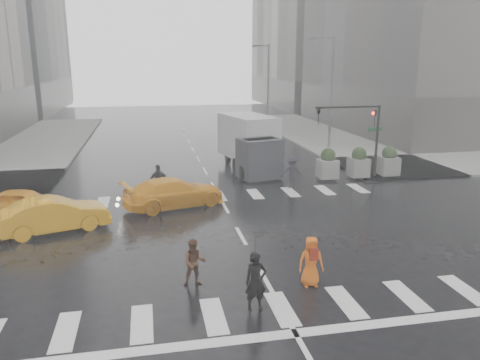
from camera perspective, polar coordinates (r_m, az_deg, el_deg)
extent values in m
plane|color=black|center=(19.47, 0.13, -6.81)|extent=(120.00, 120.00, 0.00)
cube|color=slate|center=(42.75, 21.65, 3.94)|extent=(35.00, 35.00, 0.15)
cube|color=#312E2B|center=(55.62, 24.91, 8.01)|extent=(26.05, 26.05, 4.40)
cube|color=#312E2B|center=(80.83, 12.73, 10.52)|extent=(26.05, 26.05, 4.40)
cylinder|color=black|center=(29.55, 16.33, 4.44)|extent=(0.16, 0.16, 4.50)
cylinder|color=black|center=(28.41, 13.01, 8.65)|extent=(4.00, 0.12, 0.12)
imported|color=black|center=(29.24, 16.09, 7.23)|extent=(0.16, 0.20, 1.00)
imported|color=black|center=(27.78, 9.53, 7.66)|extent=(0.16, 0.20, 1.00)
sphere|color=#FF190C|center=(29.16, 15.95, 7.82)|extent=(0.20, 0.20, 0.20)
cube|color=#0B5120|center=(29.71, 16.16, 5.96)|extent=(0.90, 0.03, 0.22)
cylinder|color=#59595B|center=(38.75, 11.05, 10.31)|extent=(0.20, 0.20, 9.00)
cylinder|color=#59595B|center=(38.38, 10.07, 16.75)|extent=(1.80, 0.12, 0.12)
cube|color=#59595B|center=(38.06, 8.74, 16.67)|extent=(0.50, 0.22, 0.15)
cylinder|color=#59595B|center=(57.74, 3.44, 11.76)|extent=(0.20, 0.20, 9.00)
cylinder|color=#59595B|center=(57.49, 2.60, 16.05)|extent=(1.80, 0.12, 0.12)
cube|color=#59595B|center=(57.28, 1.69, 15.96)|extent=(0.50, 0.22, 0.15)
cube|color=slate|center=(28.78, 10.62, 1.37)|extent=(1.10, 1.10, 1.10)
sphere|color=black|center=(28.62, 10.69, 2.93)|extent=(0.90, 0.90, 0.90)
cube|color=slate|center=(29.58, 14.22, 1.52)|extent=(1.10, 1.10, 1.10)
sphere|color=black|center=(29.42, 14.32, 3.04)|extent=(0.90, 0.90, 0.90)
cube|color=slate|center=(30.48, 17.62, 1.66)|extent=(1.10, 1.10, 1.10)
sphere|color=black|center=(30.33, 17.74, 3.13)|extent=(0.90, 0.90, 0.90)
imported|color=black|center=(13.72, 1.94, -12.25)|extent=(0.67, 0.46, 1.76)
imported|color=black|center=(13.26, 1.98, -7.95)|extent=(1.02, 1.04, 0.88)
imported|color=#472919|center=(15.20, -5.56, -10.00)|extent=(0.75, 0.59, 1.55)
imported|color=orange|center=(15.26, 8.65, -9.79)|extent=(0.85, 0.60, 1.65)
cube|color=maroon|center=(14.98, 8.93, -8.92)|extent=(0.29, 0.19, 0.40)
imported|color=black|center=(24.75, -9.88, -0.20)|extent=(1.14, 0.79, 1.81)
imported|color=black|center=(26.58, 6.33, 0.96)|extent=(1.33, 0.96, 1.84)
imported|color=#FFA40D|center=(23.96, -24.86, -2.51)|extent=(3.95, 2.21, 1.27)
imported|color=#FFA40D|center=(21.24, -21.70, -3.96)|extent=(4.70, 2.85, 1.46)
imported|color=#FFA40D|center=(23.28, -8.05, -1.51)|extent=(4.84, 3.28, 1.45)
cube|color=silver|center=(31.40, 0.98, 5.35)|extent=(2.50, 4.79, 2.81)
cube|color=#2D2E32|center=(28.35, 2.40, 2.66)|extent=(2.39, 1.87, 2.39)
cube|color=black|center=(28.22, 2.42, 4.10)|extent=(2.08, 0.94, 0.94)
cylinder|color=black|center=(28.10, 0.32, 0.82)|extent=(0.29, 0.94, 0.94)
cylinder|color=black|center=(28.61, 4.61, 1.02)|extent=(0.29, 0.94, 0.94)
cylinder|color=black|center=(30.29, -0.55, 1.81)|extent=(0.29, 0.94, 0.94)
cylinder|color=black|center=(30.76, 3.45, 1.98)|extent=(0.29, 0.94, 0.94)
cylinder|color=black|center=(33.10, -1.49, 2.88)|extent=(0.29, 0.94, 0.94)
cylinder|color=black|center=(33.53, 2.19, 3.02)|extent=(0.29, 0.94, 0.94)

